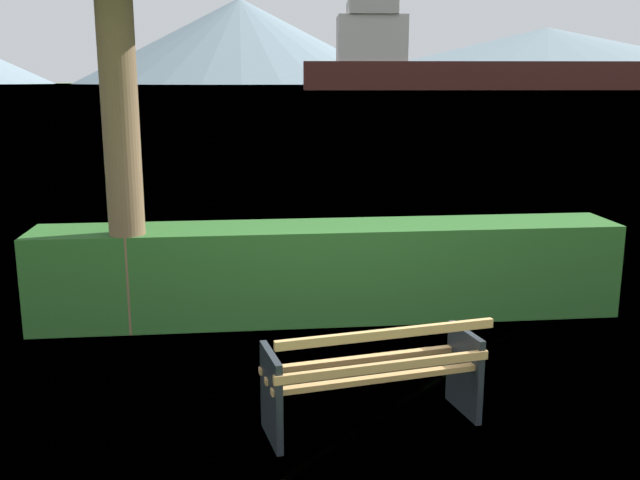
# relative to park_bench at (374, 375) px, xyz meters

# --- Properties ---
(ground_plane) EXTENTS (1400.00, 1400.00, 0.00)m
(ground_plane) POSITION_rel_park_bench_xyz_m (-0.01, 0.06, -0.42)
(ground_plane) COLOR #567A38
(water_surface) EXTENTS (620.00, 620.00, 0.00)m
(water_surface) POSITION_rel_park_bench_xyz_m (-0.01, 308.48, -0.42)
(water_surface) COLOR #7A99A8
(water_surface) RESTS_ON ground_plane
(park_bench) EXTENTS (1.71, 0.86, 0.87)m
(park_bench) POSITION_rel_park_bench_xyz_m (0.00, 0.00, 0.00)
(park_bench) COLOR tan
(park_bench) RESTS_ON ground_plane
(hedge_row) EXTENTS (6.35, 0.84, 1.03)m
(hedge_row) POSITION_rel_park_bench_xyz_m (-0.01, 2.65, 0.09)
(hedge_row) COLOR #285B23
(hedge_row) RESTS_ON ground_plane
(cargo_ship_large) EXTENTS (102.21, 22.24, 23.06)m
(cargo_ship_large) POSITION_rel_park_bench_xyz_m (58.83, 188.37, 6.02)
(cargo_ship_large) COLOR #471E19
(cargo_ship_large) RESTS_ON water_surface
(fishing_boat_near) EXTENTS (2.24, 6.69, 1.78)m
(fishing_boat_near) POSITION_rel_park_bench_xyz_m (115.53, 234.39, 0.20)
(fishing_boat_near) COLOR #335693
(fishing_boat_near) RESTS_ON water_surface
(distant_hills) EXTENTS (842.69, 400.22, 61.94)m
(distant_hills) POSITION_rel_park_bench_xyz_m (65.37, 570.66, 26.19)
(distant_hills) COLOR slate
(distant_hills) RESTS_ON ground_plane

